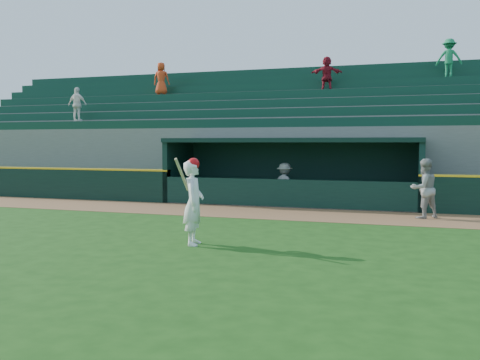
# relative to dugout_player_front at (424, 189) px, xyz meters

# --- Properties ---
(ground) EXTENTS (120.00, 120.00, 0.00)m
(ground) POSITION_rel_dugout_player_front_xyz_m (-4.66, -5.17, -0.90)
(ground) COLOR #1A4310
(ground) RESTS_ON ground
(warning_track) EXTENTS (40.00, 3.00, 0.01)m
(warning_track) POSITION_rel_dugout_player_front_xyz_m (-4.66, -0.27, -0.90)
(warning_track) COLOR brown
(warning_track) RESTS_ON ground
(field_wall_left) EXTENTS (15.50, 0.30, 1.20)m
(field_wall_left) POSITION_rel_dugout_player_front_xyz_m (-16.91, 1.38, -0.30)
(field_wall_left) COLOR black
(field_wall_left) RESTS_ON ground
(wall_stripe_left) EXTENTS (15.50, 0.32, 0.06)m
(wall_stripe_left) POSITION_rel_dugout_player_front_xyz_m (-16.91, 1.38, 0.33)
(wall_stripe_left) COLOR gold
(wall_stripe_left) RESTS_ON field_wall_left
(dugout_player_front) EXTENTS (1.11, 1.07, 1.81)m
(dugout_player_front) POSITION_rel_dugout_player_front_xyz_m (0.00, 0.00, 0.00)
(dugout_player_front) COLOR gray
(dugout_player_front) RESTS_ON ground
(dugout_player_inside) EXTENTS (1.14, 0.88, 1.55)m
(dugout_player_inside) POSITION_rel_dugout_player_front_xyz_m (-4.79, 1.96, -0.13)
(dugout_player_inside) COLOR #989893
(dugout_player_inside) RESTS_ON ground
(dugout) EXTENTS (9.40, 2.80, 2.46)m
(dugout) POSITION_rel_dugout_player_front_xyz_m (-4.66, 2.84, 0.45)
(dugout) COLOR slate
(dugout) RESTS_ON ground
(stands) EXTENTS (34.50, 6.25, 6.70)m
(stands) POSITION_rel_dugout_player_front_xyz_m (-4.63, 7.40, 1.49)
(stands) COLOR slate
(stands) RESTS_ON ground
(batter_at_plate) EXTENTS (0.60, 0.87, 1.97)m
(batter_at_plate) POSITION_rel_dugout_player_front_xyz_m (-4.93, -6.04, 0.07)
(batter_at_plate) COLOR white
(batter_at_plate) RESTS_ON ground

